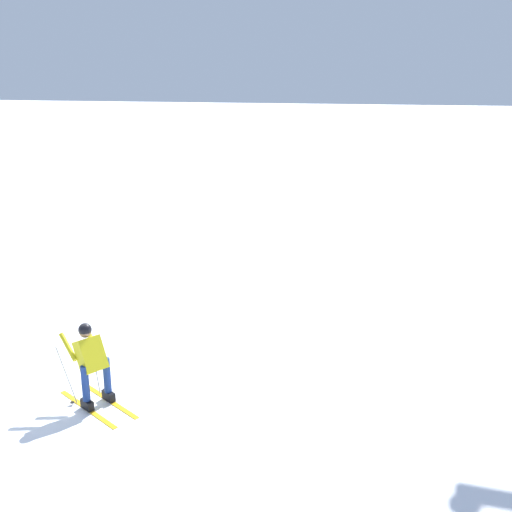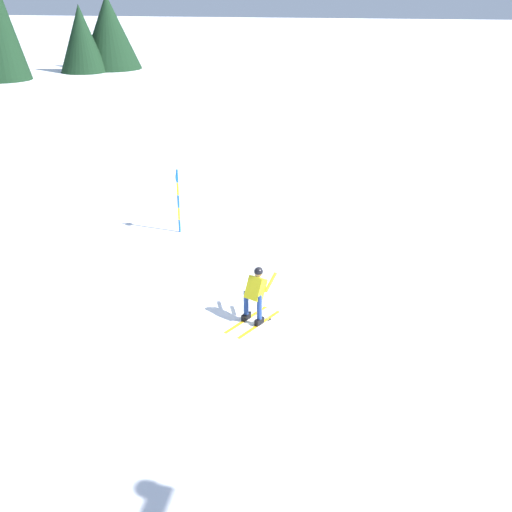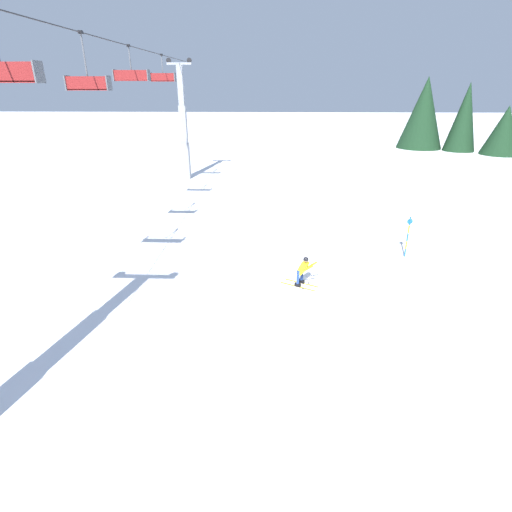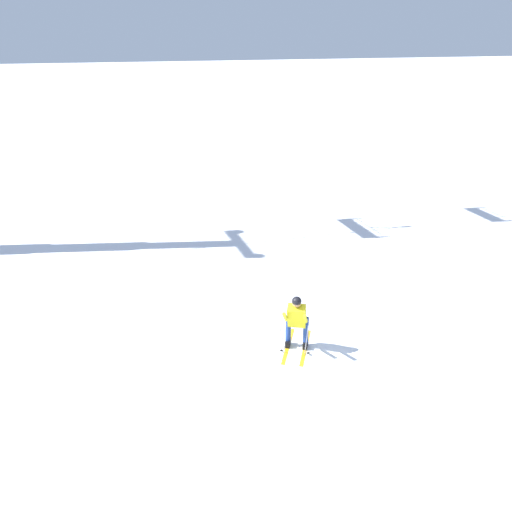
{
  "view_description": "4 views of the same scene",
  "coord_description": "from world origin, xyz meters",
  "views": [
    {
      "loc": [
        9.41,
        6.41,
        5.46
      ],
      "look_at": [
        0.88,
        3.81,
        2.86
      ],
      "focal_mm": 42.8,
      "sensor_mm": 36.0,
      "label": 1
    },
    {
      "loc": [
        -1.17,
        15.23,
        8.13
      ],
      "look_at": [
        0.93,
        1.98,
        2.28
      ],
      "focal_mm": 45.07,
      "sensor_mm": 36.0,
      "label": 2
    },
    {
      "loc": [
        -15.12,
        2.45,
        8.45
      ],
      "look_at": [
        1.24,
        3.04,
        1.39
      ],
      "focal_mm": 27.76,
      "sensor_mm": 36.0,
      "label": 3
    },
    {
      "loc": [
        -3.36,
        -10.5,
        7.2
      ],
      "look_at": [
        1.03,
        3.97,
        1.27
      ],
      "focal_mm": 40.97,
      "sensor_mm": 36.0,
      "label": 4
    }
  ],
  "objects": [
    {
      "name": "skier_carving_main",
      "position": [
        1.1,
        0.91,
        0.82
      ],
      "size": [
        1.27,
        1.77,
        1.57
      ],
      "color": "yellow",
      "rests_on": "ground_plane"
    },
    {
      "name": "ground_plane",
      "position": [
        0.0,
        0.0,
        0.0
      ],
      "size": [
        260.0,
        260.0,
        0.0
      ],
      "primitive_type": "plane",
      "color": "white"
    }
  ]
}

